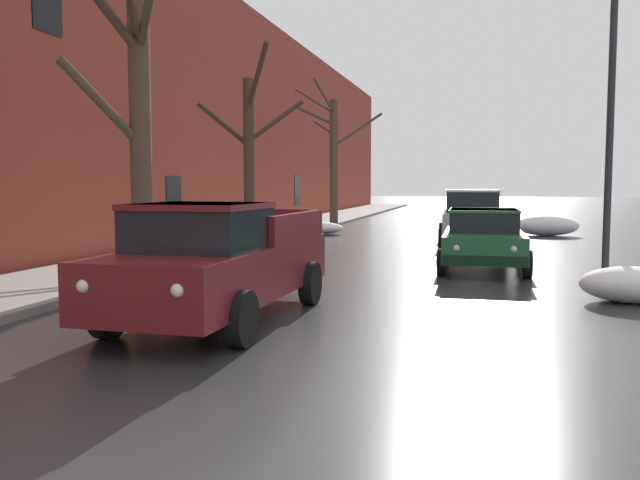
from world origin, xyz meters
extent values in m
cube|color=gray|center=(-6.04, 18.00, 0.07)|extent=(3.04, 80.00, 0.14)
cube|color=brown|center=(-8.06, 18.00, 4.79)|extent=(0.60, 80.00, 9.58)
cube|color=black|center=(-7.77, 33.43, 1.65)|extent=(0.08, 1.10, 1.60)
cube|color=black|center=(-7.77, 18.31, 1.45)|extent=(0.08, 1.10, 1.60)
ellipsoid|color=white|center=(-4.19, 18.06, 0.42)|extent=(3.08, 1.11, 0.83)
ellipsoid|color=white|center=(-4.57, 17.93, 0.37)|extent=(0.89, 0.74, 0.74)
ellipsoid|color=white|center=(-3.33, 17.88, 0.27)|extent=(0.65, 0.54, 0.54)
ellipsoid|color=white|center=(4.51, 25.18, 0.39)|extent=(2.40, 1.21, 0.78)
ellipsoid|color=white|center=(4.42, 25.04, 0.35)|extent=(0.84, 0.70, 0.70)
ellipsoid|color=white|center=(-4.28, 23.87, 0.25)|extent=(2.12, 0.99, 0.50)
ellipsoid|color=white|center=(-4.19, 23.74, 0.24)|extent=(0.57, 0.48, 0.48)
ellipsoid|color=white|center=(4.66, 10.12, 0.31)|extent=(1.73, 1.04, 0.62)
ellipsoid|color=white|center=(4.45, 10.32, 0.29)|extent=(0.68, 0.57, 0.57)
cylinder|color=#4C3D2D|center=(-4.55, 10.23, 3.05)|extent=(0.43, 0.43, 6.11)
cylinder|color=#4C3D2D|center=(-4.28, 9.56, 5.16)|extent=(0.69, 1.45, 0.82)
cylinder|color=#4C3D2D|center=(-4.66, 9.55, 5.08)|extent=(0.43, 1.48, 1.07)
cylinder|color=#4C3D2D|center=(-4.99, 9.56, 3.55)|extent=(1.10, 1.54, 1.64)
cylinder|color=#423323|center=(-4.55, 16.68, 2.53)|extent=(0.32, 0.32, 5.05)
cylinder|color=#423323|center=(-3.78, 16.86, 3.82)|extent=(1.63, 0.50, 1.25)
cylinder|color=#423323|center=(-5.36, 16.78, 3.78)|extent=(1.71, 0.32, 1.31)
cylinder|color=#423323|center=(-5.52, 17.09, 3.77)|extent=(2.03, 0.94, 1.43)
cylinder|color=#423323|center=(-4.06, 16.04, 5.01)|extent=(1.16, 1.44, 1.70)
cylinder|color=#4C3D2D|center=(-4.55, 28.17, 2.89)|extent=(0.38, 0.38, 5.78)
cylinder|color=#4C3D2D|center=(-5.15, 28.80, 4.57)|extent=(1.31, 1.38, 0.82)
cylinder|color=#4C3D2D|center=(-5.53, 28.50, 5.78)|extent=(2.06, 0.78, 1.31)
cylinder|color=#4C3D2D|center=(-5.27, 27.76, 5.03)|extent=(1.58, 0.99, 0.83)
cylinder|color=#4C3D2D|center=(-3.46, 28.23, 4.42)|extent=(2.24, 0.24, 1.52)
cylinder|color=#4C3D2D|center=(-4.74, 27.08, 5.81)|extent=(0.51, 2.26, 1.36)
cube|color=maroon|center=(-1.60, 7.13, 0.74)|extent=(1.96, 5.22, 0.76)
cube|color=black|center=(-1.62, 6.41, 1.44)|extent=(1.65, 1.70, 0.64)
cube|color=maroon|center=(-1.62, 6.41, 1.72)|extent=(1.69, 1.75, 0.08)
cube|color=maroon|center=(-0.72, 8.14, 1.34)|extent=(0.16, 2.49, 0.44)
cube|color=maroon|center=(-2.44, 8.19, 1.34)|extent=(0.16, 2.49, 0.44)
cube|color=maroon|center=(-1.54, 9.67, 1.34)|extent=(1.73, 0.14, 0.44)
cube|color=#B7B7BC|center=(-1.67, 4.60, 0.54)|extent=(1.74, 0.16, 0.32)
sphere|color=white|center=(-1.08, 4.55, 0.86)|extent=(0.16, 0.16, 0.16)
sphere|color=white|center=(-2.26, 4.58, 0.86)|extent=(0.16, 0.16, 0.16)
cylinder|color=black|center=(-0.71, 5.55, 0.36)|extent=(0.24, 0.73, 0.72)
cylinder|color=black|center=(-2.58, 5.60, 0.36)|extent=(0.24, 0.73, 0.72)
cylinder|color=black|center=(-0.63, 8.66, 0.36)|extent=(0.24, 0.73, 0.72)
cylinder|color=black|center=(-2.50, 8.71, 0.36)|extent=(0.24, 0.73, 0.72)
cube|color=#1E5633|center=(2.17, 14.03, 0.60)|extent=(1.85, 3.85, 0.60)
cube|color=black|center=(2.17, 14.22, 1.16)|extent=(1.57, 2.01, 0.52)
cube|color=#1E5633|center=(2.17, 14.22, 1.39)|extent=(1.60, 2.05, 0.06)
cube|color=black|center=(2.20, 12.17, 0.42)|extent=(1.75, 0.15, 0.22)
cube|color=black|center=(2.14, 15.89, 0.42)|extent=(1.75, 0.15, 0.22)
cylinder|color=black|center=(3.10, 12.86, 0.30)|extent=(0.19, 0.60, 0.60)
cylinder|color=black|center=(1.28, 12.83, 0.30)|extent=(0.19, 0.60, 0.60)
cylinder|color=black|center=(3.06, 15.23, 0.30)|extent=(0.19, 0.60, 0.60)
cylinder|color=black|center=(1.24, 15.20, 0.30)|extent=(0.19, 0.60, 0.60)
sphere|color=silver|center=(2.78, 12.15, 0.68)|extent=(0.14, 0.14, 0.14)
sphere|color=silver|center=(1.62, 12.13, 0.68)|extent=(0.14, 0.14, 0.14)
cube|color=#B7B7BC|center=(1.75, 19.91, 0.74)|extent=(2.05, 4.88, 0.80)
cube|color=black|center=(1.74, 19.96, 1.48)|extent=(1.72, 3.43, 0.68)
cube|color=#B7B7BC|center=(1.74, 19.96, 1.79)|extent=(1.76, 3.50, 0.06)
cube|color=#525254|center=(1.88, 17.58, 0.46)|extent=(1.74, 0.22, 0.22)
cube|color=#525254|center=(1.61, 22.25, 0.46)|extent=(1.74, 0.22, 0.22)
cylinder|color=black|center=(2.74, 18.49, 0.34)|extent=(0.22, 0.69, 0.68)
cylinder|color=black|center=(0.93, 18.38, 0.34)|extent=(0.22, 0.69, 0.68)
cylinder|color=black|center=(2.57, 21.45, 0.34)|extent=(0.22, 0.69, 0.68)
cylinder|color=black|center=(0.75, 21.34, 0.34)|extent=(0.22, 0.69, 0.68)
sphere|color=silver|center=(2.46, 17.58, 0.82)|extent=(0.14, 0.14, 0.14)
sphere|color=silver|center=(1.31, 17.51, 0.82)|extent=(0.14, 0.14, 0.14)
cube|color=red|center=(1.72, 27.32, 0.60)|extent=(2.09, 4.08, 0.60)
cube|color=black|center=(1.74, 27.52, 1.16)|extent=(1.70, 2.17, 0.52)
cube|color=red|center=(1.74, 27.52, 1.39)|extent=(1.73, 2.21, 0.06)
cube|color=#520B0B|center=(1.57, 25.40, 0.42)|extent=(1.76, 0.26, 0.22)
cube|color=#520B0B|center=(1.87, 29.24, 0.42)|extent=(1.76, 0.26, 0.22)
cylinder|color=black|center=(2.54, 26.03, 0.30)|extent=(0.23, 0.61, 0.60)
cylinder|color=black|center=(0.71, 26.17, 0.30)|extent=(0.23, 0.61, 0.60)
cylinder|color=black|center=(2.73, 28.47, 0.30)|extent=(0.23, 0.61, 0.60)
cylinder|color=black|center=(0.90, 28.62, 0.30)|extent=(0.23, 0.61, 0.60)
sphere|color=silver|center=(2.15, 25.33, 0.68)|extent=(0.14, 0.14, 0.14)
sphere|color=silver|center=(0.99, 25.42, 0.68)|extent=(0.14, 0.14, 0.14)
cylinder|color=gold|center=(-4.03, 8.62, 0.28)|extent=(0.22, 0.22, 0.55)
sphere|color=gold|center=(-4.03, 8.62, 0.61)|extent=(0.21, 0.21, 0.21)
cylinder|color=gold|center=(-4.19, 8.62, 0.30)|extent=(0.10, 0.09, 0.09)
cylinder|color=gold|center=(-3.87, 8.62, 0.30)|extent=(0.10, 0.09, 0.09)
cylinder|color=#28282D|center=(4.53, 12.06, 3.17)|extent=(0.14, 0.14, 6.34)
camera|label=1|loc=(2.19, -2.27, 2.04)|focal=38.22mm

